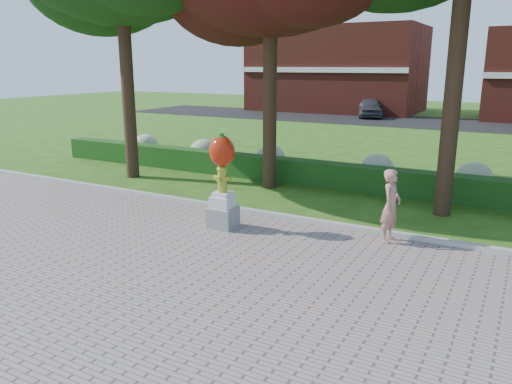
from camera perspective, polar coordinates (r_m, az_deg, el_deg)
ground at (r=10.54m, az=-3.95°, el=-7.51°), size 100.00×100.00×0.00m
walkway at (r=7.84m, az=-20.71°, el=-16.50°), size 40.00×14.00×0.04m
curb at (r=12.98m, az=3.24°, el=-2.88°), size 40.00×0.18×0.15m
lawn_hedge at (r=16.48m, az=9.33°, el=1.85°), size 24.00×0.70×0.80m
hydrangea_row at (r=17.21m, az=12.28°, el=2.75°), size 20.10×1.10×0.99m
street at (r=36.79m, az=20.61°, el=7.36°), size 50.00×8.00×0.02m
building_left at (r=44.89m, az=9.23°, el=13.66°), size 14.00×8.00×7.00m
hydrant_sculpture at (r=12.00m, az=-3.87°, el=1.55°), size 0.67×0.66×2.31m
woman at (r=11.49m, az=15.17°, el=-1.55°), size 0.46×0.64×1.66m
parked_car at (r=39.45m, az=12.89°, el=9.41°), size 3.03×4.60×1.46m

